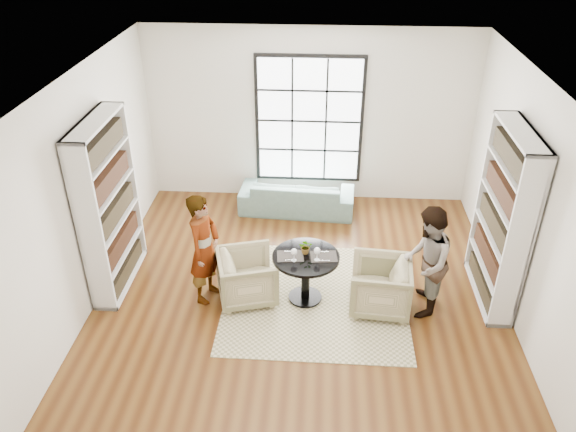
# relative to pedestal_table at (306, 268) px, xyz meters

# --- Properties ---
(ground) EXTENTS (6.00, 6.00, 0.00)m
(ground) POSITION_rel_pedestal_table_xyz_m (-0.07, -0.03, -0.51)
(ground) COLOR brown
(room_shell) EXTENTS (6.00, 6.01, 6.00)m
(room_shell) POSITION_rel_pedestal_table_xyz_m (-0.07, 0.51, 0.74)
(room_shell) COLOR silver
(room_shell) RESTS_ON ground
(rug) EXTENTS (2.45, 2.45, 0.01)m
(rug) POSITION_rel_pedestal_table_xyz_m (0.14, 0.03, -0.51)
(rug) COLOR beige
(rug) RESTS_ON ground
(pedestal_table) EXTENTS (0.88, 0.88, 0.71)m
(pedestal_table) POSITION_rel_pedestal_table_xyz_m (0.00, 0.00, 0.00)
(pedestal_table) COLOR black
(pedestal_table) RESTS_ON ground
(sofa) EXTENTS (1.98, 0.87, 0.56)m
(sofa) POSITION_rel_pedestal_table_xyz_m (-0.24, 2.42, -0.23)
(sofa) COLOR slate
(sofa) RESTS_ON ground
(armchair_left) EXTENTS (0.94, 0.92, 0.70)m
(armchair_left) POSITION_rel_pedestal_table_xyz_m (-0.78, -0.03, -0.17)
(armchair_left) COLOR tan
(armchair_left) RESTS_ON ground
(armchair_right) EXTENTS (0.84, 0.82, 0.71)m
(armchair_right) POSITION_rel_pedestal_table_xyz_m (0.98, -0.12, -0.16)
(armchair_right) COLOR tan
(armchair_right) RESTS_ON ground
(person_left) EXTENTS (0.52, 0.65, 1.55)m
(person_left) POSITION_rel_pedestal_table_xyz_m (-1.33, -0.03, 0.26)
(person_left) COLOR gray
(person_left) RESTS_ON ground
(person_right) EXTENTS (0.72, 0.84, 1.52)m
(person_right) POSITION_rel_pedestal_table_xyz_m (1.53, -0.12, 0.25)
(person_right) COLOR gray
(person_right) RESTS_ON ground
(placemat_left) EXTENTS (0.36, 0.29, 0.01)m
(placemat_left) POSITION_rel_pedestal_table_xyz_m (-0.20, -0.02, 0.20)
(placemat_left) COLOR black
(placemat_left) RESTS_ON pedestal_table
(placemat_right) EXTENTS (0.36, 0.29, 0.01)m
(placemat_right) POSITION_rel_pedestal_table_xyz_m (0.23, -0.01, 0.20)
(placemat_right) COLOR black
(placemat_right) RESTS_ON pedestal_table
(cutlery_left) EXTENTS (0.16, 0.23, 0.01)m
(cutlery_left) POSITION_rel_pedestal_table_xyz_m (-0.20, -0.02, 0.20)
(cutlery_left) COLOR silver
(cutlery_left) RESTS_ON placemat_left
(cutlery_right) EXTENTS (0.16, 0.23, 0.01)m
(cutlery_right) POSITION_rel_pedestal_table_xyz_m (0.23, -0.01, 0.20)
(cutlery_right) COLOR silver
(cutlery_right) RESTS_ON placemat_right
(wine_glass_left) EXTENTS (0.08, 0.08, 0.18)m
(wine_glass_left) POSITION_rel_pedestal_table_xyz_m (-0.15, -0.12, 0.32)
(wine_glass_left) COLOR silver
(wine_glass_left) RESTS_ON pedestal_table
(wine_glass_right) EXTENTS (0.09, 0.09, 0.19)m
(wine_glass_right) POSITION_rel_pedestal_table_xyz_m (0.14, -0.09, 0.33)
(wine_glass_right) COLOR silver
(wine_glass_right) RESTS_ON pedestal_table
(flower_centerpiece) EXTENTS (0.18, 0.16, 0.20)m
(flower_centerpiece) POSITION_rel_pedestal_table_xyz_m (-0.00, 0.07, 0.29)
(flower_centerpiece) COLOR gray
(flower_centerpiece) RESTS_ON pedestal_table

